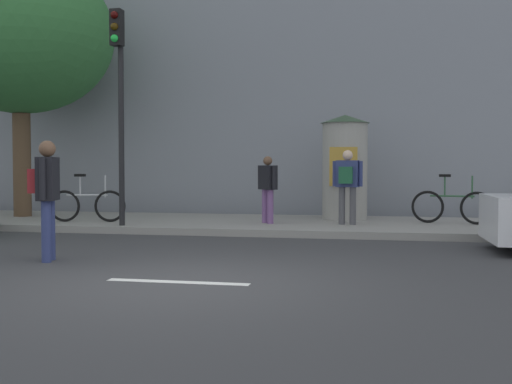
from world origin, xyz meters
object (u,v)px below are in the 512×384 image
poster_column (345,166)px  bicycle_upright (452,206)px  traffic_light (119,82)px  street_tree (20,35)px  pedestrian_near_pole (347,180)px  pedestrian_with_backpack (46,188)px  pedestrian_tallest (268,184)px  bicycle_leaning (87,205)px

poster_column → bicycle_upright: 2.65m
traffic_light → street_tree: street_tree is taller
poster_column → street_tree: 8.70m
street_tree → pedestrian_near_pole: bearing=-4.8°
poster_column → pedestrian_near_pole: 1.47m
pedestrian_with_backpack → bicycle_upright: 8.71m
pedestrian_near_pole → pedestrian_tallest: (-1.75, -0.00, -0.10)m
pedestrian_with_backpack → poster_column: bearing=59.0°
pedestrian_with_backpack → bicycle_upright: bearing=42.7°
pedestrian_with_backpack → pedestrian_tallest: size_ratio=1.21×
street_tree → bicycle_upright: bearing=-0.1°
bicycle_leaning → bicycle_upright: bearing=8.0°
traffic_light → street_tree: (-3.46, 1.92, 1.51)m
pedestrian_with_backpack → bicycle_leaning: (-1.70, 4.75, -0.55)m
pedestrian_with_backpack → pedestrian_tallest: pedestrian_with_backpack is taller
street_tree → pedestrian_with_backpack: 8.00m
bicycle_upright → bicycle_leaning: bearing=-172.0°
pedestrian_tallest → bicycle_leaning: size_ratio=0.85×
street_tree → bicycle_leaning: street_tree is taller
traffic_light → bicycle_upright: size_ratio=2.62×
bicycle_leaning → bicycle_upright: size_ratio=1.02×
pedestrian_with_backpack → bicycle_leaning: pedestrian_with_backpack is taller
bicycle_upright → pedestrian_near_pole: bearing=-163.4°
pedestrian_near_pole → bicycle_leaning: (-5.84, -0.47, -0.58)m
bicycle_upright → street_tree: bearing=179.9°
pedestrian_tallest → pedestrian_near_pole: bearing=0.1°
poster_column → pedestrian_with_backpack: (-4.00, -6.65, -0.32)m
street_tree → pedestrian_near_pole: 8.94m
street_tree → bicycle_leaning: size_ratio=3.71×
bicycle_leaning → poster_column: bearing=18.4°
pedestrian_with_backpack → pedestrian_near_pole: pedestrian_with_backpack is taller
traffic_light → poster_column: (4.57, 2.67, -1.77)m
pedestrian_with_backpack → pedestrian_near_pole: size_ratio=1.12×
traffic_light → pedestrian_near_pole: (4.71, 1.24, -2.07)m
pedestrian_near_pole → pedestrian_tallest: bearing=-179.9°
street_tree → pedestrian_near_pole: street_tree is taller
bicycle_upright → pedestrian_with_backpack: bearing=-137.3°
pedestrian_near_pole → pedestrian_tallest: size_ratio=1.09×
traffic_light → pedestrian_near_pole: size_ratio=2.81×
traffic_light → pedestrian_with_backpack: (0.57, -3.98, -2.09)m
pedestrian_with_backpack → bicycle_leaning: bearing=109.7°
pedestrian_near_pole → traffic_light: bearing=-165.3°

